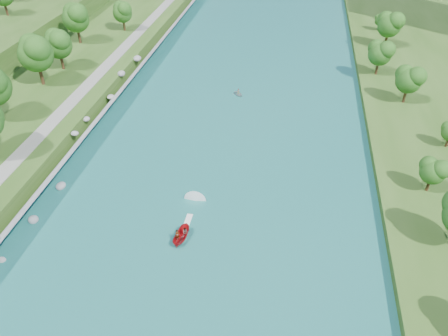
# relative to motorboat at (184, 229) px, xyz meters

# --- Properties ---
(ground) EXTENTS (260.00, 260.00, 0.00)m
(ground) POSITION_rel_motorboat_xyz_m (1.49, -4.19, -0.81)
(ground) COLOR #2D5119
(ground) RESTS_ON ground
(river_water) EXTENTS (55.00, 240.00, 0.10)m
(river_water) POSITION_rel_motorboat_xyz_m (1.49, 15.81, -0.76)
(river_water) COLOR #1B6968
(river_water) RESTS_ON ground
(ridge_west) EXTENTS (60.00, 120.00, 9.00)m
(ridge_west) POSITION_rel_motorboat_xyz_m (-81.01, 90.81, 3.69)
(ridge_west) COLOR #2D5119
(ridge_west) RESTS_ON ground
(riprap_bank) EXTENTS (4.91, 236.00, 4.53)m
(riprap_bank) POSITION_rel_motorboat_xyz_m (-24.38, 15.02, 1.03)
(riprap_bank) COLOR slate
(riprap_bank) RESTS_ON ground
(riverside_path) EXTENTS (3.00, 200.00, 0.10)m
(riverside_path) POSITION_rel_motorboat_xyz_m (-31.01, 15.81, 2.74)
(riverside_path) COLOR gray
(riverside_path) RESTS_ON berm_west
(trees_east) EXTENTS (14.10, 139.35, 11.21)m
(trees_east) POSITION_rel_motorboat_xyz_m (37.33, 30.96, 5.60)
(trees_east) COLOR #275115
(trees_east) RESTS_ON berm_east
(motorboat) EXTENTS (3.60, 19.02, 2.14)m
(motorboat) POSITION_rel_motorboat_xyz_m (0.00, 0.00, 0.00)
(motorboat) COLOR #AC0D12
(motorboat) RESTS_ON river_water
(raft) EXTENTS (3.29, 3.37, 1.49)m
(raft) POSITION_rel_motorboat_xyz_m (1.47, 45.20, -0.37)
(raft) COLOR #95979E
(raft) RESTS_ON river_water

